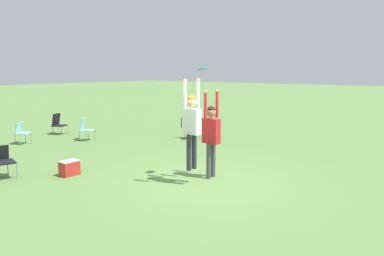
{
  "coord_description": "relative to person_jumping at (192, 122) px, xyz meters",
  "views": [
    {
      "loc": [
        -7.27,
        -5.19,
        2.75
      ],
      "look_at": [
        0.02,
        0.44,
        1.3
      ],
      "focal_mm": 35.0,
      "sensor_mm": 36.0,
      "label": 1
    }
  ],
  "objects": [
    {
      "name": "ground_plane",
      "position": [
        0.34,
        -0.18,
        -1.52
      ],
      "size": [
        120.0,
        120.0,
        0.0
      ],
      "primitive_type": "plane",
      "color": "#608C47"
    },
    {
      "name": "cooler_box",
      "position": [
        -1.38,
        2.98,
        -1.32
      ],
      "size": [
        0.47,
        0.32,
        0.39
      ],
      "color": "red",
      "rests_on": "ground_plane"
    },
    {
      "name": "camping_chair_5",
      "position": [
        2.08,
        8.84,
        -1.04
      ],
      "size": [
        0.68,
        0.73,
        0.88
      ],
      "rotation": [
        0.0,
        0.0,
        3.57
      ],
      "color": "gray",
      "rests_on": "ground_plane"
    },
    {
      "name": "person_defending",
      "position": [
        0.72,
        -0.06,
        -0.32
      ],
      "size": [
        0.61,
        0.48,
        2.25
      ],
      "rotation": [
        0.0,
        0.0,
        -1.66
      ],
      "color": "#4C4C51",
      "rests_on": "ground_plane"
    },
    {
      "name": "camping_chair_0",
      "position": [
        0.03,
        8.03,
        -1.05
      ],
      "size": [
        0.64,
        0.69,
        0.78
      ],
      "rotation": [
        0.0,
        0.0,
        3.67
      ],
      "color": "gray",
      "rests_on": "ground_plane"
    },
    {
      "name": "frisbee",
      "position": [
        0.55,
        0.08,
        1.23
      ],
      "size": [
        0.27,
        0.27,
        0.08
      ],
      "color": "#2D9EDB"
    },
    {
      "name": "camping_chair_4",
      "position": [
        4.71,
        3.72,
        -1.02
      ],
      "size": [
        0.73,
        0.82,
        0.86
      ],
      "rotation": [
        0.0,
        0.0,
        2.45
      ],
      "color": "gray",
      "rests_on": "ground_plane"
    },
    {
      "name": "camping_chair_3",
      "position": [
        -2.58,
        4.16,
        -1.03
      ],
      "size": [
        0.68,
        0.72,
        0.82
      ],
      "rotation": [
        0.0,
        0.0,
        2.88
      ],
      "color": "gray",
      "rests_on": "ground_plane"
    },
    {
      "name": "person_jumping",
      "position": [
        0.0,
        0.0,
        0.0
      ],
      "size": [
        0.61,
        0.48,
        2.18
      ],
      "rotation": [
        0.0,
        0.0,
        1.48
      ],
      "color": "#2D2D38",
      "rests_on": "ground_plane"
    },
    {
      "name": "camping_chair_1",
      "position": [
        1.92,
        6.75,
        -1.03
      ],
      "size": [
        0.7,
        0.77,
        0.87
      ],
      "rotation": [
        0.0,
        0.0,
        3.78
      ],
      "color": "gray",
      "rests_on": "ground_plane"
    }
  ]
}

